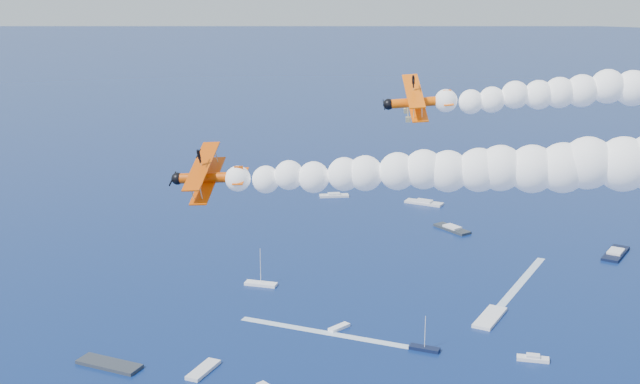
% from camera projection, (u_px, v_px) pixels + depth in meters
% --- Properties ---
extents(biplane_lead, '(10.88, 12.19, 8.04)m').
position_uv_depth(biplane_lead, '(419.00, 102.00, 95.46)').
color(biplane_lead, '#FF5D05').
extents(biplane_trail, '(9.93, 11.70, 8.50)m').
position_uv_depth(biplane_trail, '(210.00, 178.00, 85.54)').
color(biplane_trail, '#D54804').
extents(smoke_trail_trail, '(56.74, 31.39, 10.20)m').
position_uv_depth(smoke_trail_trail, '(490.00, 169.00, 80.52)').
color(smoke_trail_trail, white).
extents(spectator_boats, '(200.77, 166.93, 0.70)m').
position_uv_depth(spectator_boats, '(495.00, 316.00, 186.28)').
color(spectator_boats, white).
rests_on(spectator_boats, ground).
extents(boat_wakes, '(53.87, 67.29, 0.04)m').
position_uv_depth(boat_wakes, '(430.00, 305.00, 193.10)').
color(boat_wakes, white).
rests_on(boat_wakes, ground).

